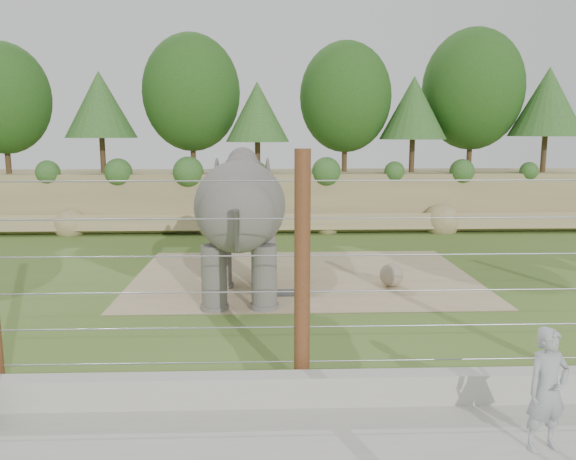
{
  "coord_description": "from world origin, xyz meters",
  "views": [
    {
      "loc": [
        -0.54,
        -13.29,
        4.22
      ],
      "look_at": [
        0.0,
        2.0,
        1.6
      ],
      "focal_mm": 35.0,
      "sensor_mm": 36.0,
      "label": 1
    }
  ],
  "objects_px": {
    "elephant": "(240,227)",
    "zookeeper": "(547,390)",
    "barrier_fence": "(302,274)",
    "stone_ball": "(391,275)"
  },
  "relations": [
    {
      "from": "elephant",
      "to": "zookeeper",
      "type": "relative_size",
      "value": 2.71
    },
    {
      "from": "elephant",
      "to": "barrier_fence",
      "type": "xyz_separation_m",
      "value": [
        1.26,
        -5.41,
        0.13
      ]
    },
    {
      "from": "stone_ball",
      "to": "barrier_fence",
      "type": "xyz_separation_m",
      "value": [
        -2.88,
        -6.28,
        1.65
      ]
    },
    {
      "from": "elephant",
      "to": "zookeeper",
      "type": "bearing_deg",
      "value": -59.13
    },
    {
      "from": "stone_ball",
      "to": "barrier_fence",
      "type": "distance_m",
      "value": 7.1
    },
    {
      "from": "stone_ball",
      "to": "barrier_fence",
      "type": "height_order",
      "value": "barrier_fence"
    },
    {
      "from": "zookeeper",
      "to": "elephant",
      "type": "bearing_deg",
      "value": 108.26
    },
    {
      "from": "zookeeper",
      "to": "barrier_fence",
      "type": "bearing_deg",
      "value": 136.0
    },
    {
      "from": "stone_ball",
      "to": "barrier_fence",
      "type": "relative_size",
      "value": 0.03
    },
    {
      "from": "elephant",
      "to": "stone_ball",
      "type": "height_order",
      "value": "elephant"
    }
  ]
}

